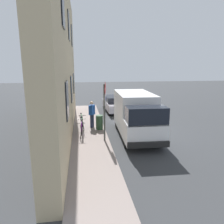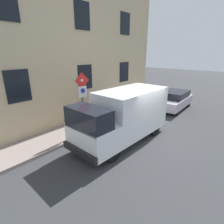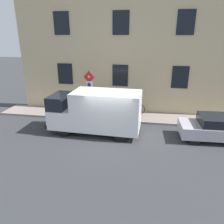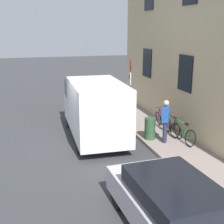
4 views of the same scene
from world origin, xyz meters
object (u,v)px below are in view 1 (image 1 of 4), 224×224
at_px(parked_hatchback, 115,104).
at_px(bicycle_green, 82,121).
at_px(pedestrian, 92,113).
at_px(sign_post_stacked, 105,103).
at_px(bicycle_black, 82,125).
at_px(bicycle_purple, 82,129).
at_px(litter_bin, 99,122).
at_px(delivery_van, 136,114).

relative_size(parked_hatchback, bicycle_green, 2.37).
height_order(parked_hatchback, pedestrian, pedestrian).
distance_m(sign_post_stacked, bicycle_green, 3.47).
height_order(sign_post_stacked, bicycle_green, sign_post_stacked).
bearing_deg(bicycle_green, bicycle_black, -5.84).
bearing_deg(bicycle_green, bicycle_purple, -5.83).
height_order(sign_post_stacked, bicycle_black, sign_post_stacked).
distance_m(bicycle_black, pedestrian, 1.12).
distance_m(sign_post_stacked, litter_bin, 2.62).
xyz_separation_m(bicycle_green, bicycle_black, (0.00, 0.90, 0.00)).
relative_size(sign_post_stacked, litter_bin, 3.39).
xyz_separation_m(delivery_van, parked_hatchback, (0.16, -6.78, -0.60)).
relative_size(parked_hatchback, pedestrian, 2.36).
xyz_separation_m(parked_hatchback, bicycle_purple, (3.00, 6.72, -0.22)).
height_order(bicycle_green, bicycle_purple, same).
xyz_separation_m(pedestrian, litter_bin, (-0.44, 0.51, -0.48)).
bearing_deg(bicycle_black, sign_post_stacked, 33.45).
bearing_deg(parked_hatchback, bicycle_purple, -26.34).
distance_m(parked_hatchback, bicycle_black, 6.55).
relative_size(sign_post_stacked, bicycle_black, 1.79).
relative_size(bicycle_green, bicycle_black, 1.00).
xyz_separation_m(sign_post_stacked, parked_hatchback, (-1.76, -7.68, -1.47)).
height_order(delivery_van, litter_bin, delivery_van).
bearing_deg(parked_hatchback, pedestrian, -26.76).
bearing_deg(parked_hatchback, bicycle_green, -33.69).
relative_size(delivery_van, parked_hatchback, 1.33).
xyz_separation_m(sign_post_stacked, delivery_van, (-1.92, -0.91, -0.87)).
height_order(bicycle_purple, litter_bin, litter_bin).
height_order(sign_post_stacked, delivery_van, sign_post_stacked).
distance_m(pedestrian, litter_bin, 0.82).
bearing_deg(delivery_van, bicycle_black, -104.72).
bearing_deg(pedestrian, litter_bin, -17.66).
height_order(parked_hatchback, litter_bin, parked_hatchback).
bearing_deg(pedestrian, parked_hatchback, 97.16).
relative_size(delivery_van, pedestrian, 3.14).
xyz_separation_m(bicycle_purple, pedestrian, (-0.67, -1.60, 0.56)).
bearing_deg(litter_bin, bicycle_purple, 44.71).
bearing_deg(litter_bin, pedestrian, -49.32).
distance_m(bicycle_green, pedestrian, 0.90).
bearing_deg(pedestrian, delivery_van, -2.02).
distance_m(delivery_van, bicycle_black, 3.40).
relative_size(parked_hatchback, litter_bin, 4.52).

